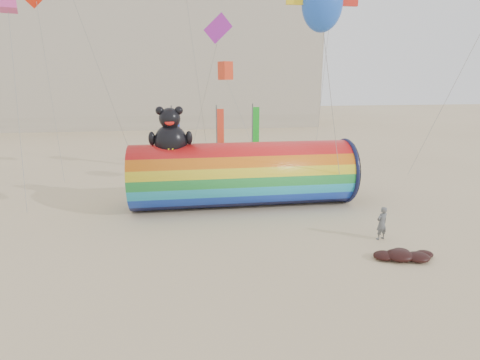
{
  "coord_description": "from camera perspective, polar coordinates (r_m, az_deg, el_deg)",
  "views": [
    {
      "loc": [
        -2.06,
        -16.27,
        7.36
      ],
      "look_at": [
        0.5,
        1.5,
        2.4
      ],
      "focal_mm": 28.0,
      "sensor_mm": 36.0,
      "label": 1
    }
  ],
  "objects": [
    {
      "name": "ground",
      "position": [
        17.98,
        -0.91,
        -8.73
      ],
      "size": [
        160.0,
        160.0,
        0.0
      ],
      "primitive_type": "plane",
      "color": "#CCB58C",
      "rests_on": "ground"
    },
    {
      "name": "hotel_building",
      "position": [
        63.08,
        -18.1,
        17.4
      ],
      "size": [
        60.4,
        15.4,
        20.6
      ],
      "color": "#B7AD99",
      "rests_on": "ground"
    },
    {
      "name": "windsock_assembly",
      "position": [
        21.84,
        0.38,
        1.13
      ],
      "size": [
        12.84,
        3.91,
        5.92
      ],
      "color": "red",
      "rests_on": "ground"
    },
    {
      "name": "kite_handler",
      "position": [
        18.67,
        20.79,
        -6.18
      ],
      "size": [
        0.67,
        0.54,
        1.61
      ],
      "primitive_type": "imported",
      "rotation": [
        0.0,
        0.0,
        3.43
      ],
      "color": "#56595D",
      "rests_on": "ground"
    },
    {
      "name": "fabric_bundle",
      "position": [
        17.33,
        23.65,
        -10.46
      ],
      "size": [
        2.62,
        1.35,
        0.41
      ],
      "color": "black",
      "rests_on": "ground"
    },
    {
      "name": "festival_banners",
      "position": [
        31.16,
        -3.42,
        6.69
      ],
      "size": [
        7.37,
        1.52,
        5.2
      ],
      "color": "#59595E",
      "rests_on": "ground"
    }
  ]
}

